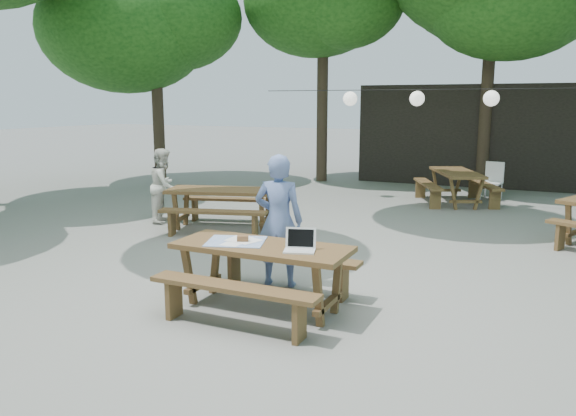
% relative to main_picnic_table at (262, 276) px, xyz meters
% --- Properties ---
extents(ground, '(80.00, 80.00, 0.00)m').
position_rel_main_picnic_table_xyz_m(ground, '(0.23, 1.62, -0.39)').
color(ground, slate).
rests_on(ground, ground).
extents(pavilion, '(6.00, 3.00, 2.80)m').
position_rel_main_picnic_table_xyz_m(pavilion, '(0.73, 12.12, 1.01)').
color(pavilion, black).
rests_on(pavilion, ground).
extents(main_picnic_table, '(2.00, 1.58, 0.75)m').
position_rel_main_picnic_table_xyz_m(main_picnic_table, '(0.00, 0.00, 0.00)').
color(main_picnic_table, '#54351D').
rests_on(main_picnic_table, ground).
extents(picnic_table_nw, '(2.26, 2.04, 0.75)m').
position_rel_main_picnic_table_xyz_m(picnic_table_nw, '(-2.55, 3.32, 0.00)').
color(picnic_table_nw, '#54351D').
rests_on(picnic_table_nw, ground).
extents(picnic_table_far_e, '(2.22, 2.38, 0.75)m').
position_rel_main_picnic_table_xyz_m(picnic_table_far_e, '(0.95, 7.90, 0.00)').
color(picnic_table_far_e, '#54351D').
rests_on(picnic_table_far_e, ground).
extents(woman, '(0.69, 0.54, 1.69)m').
position_rel_main_picnic_table_xyz_m(woman, '(-0.19, 0.84, 0.46)').
color(woman, '#657CB8').
rests_on(woman, ground).
extents(second_person, '(0.74, 0.84, 1.44)m').
position_rel_main_picnic_table_xyz_m(second_person, '(-3.92, 3.39, 0.33)').
color(second_person, silver).
rests_on(second_person, ground).
extents(plastic_chair, '(0.52, 0.52, 0.90)m').
position_rel_main_picnic_table_xyz_m(plastic_chair, '(1.66, 8.81, -0.13)').
color(plastic_chair, silver).
rests_on(plastic_chair, ground).
extents(laptop, '(0.39, 0.34, 0.24)m').
position_rel_main_picnic_table_xyz_m(laptop, '(0.49, -0.04, 0.42)').
color(laptop, white).
rests_on(laptop, main_picnic_table).
extents(tabletop_clutter, '(0.79, 0.73, 0.08)m').
position_rel_main_picnic_table_xyz_m(tabletop_clutter, '(-0.32, 0.00, 0.37)').
color(tabletop_clutter, '#3565B7').
rests_on(tabletop_clutter, main_picnic_table).
extents(paper_lanterns, '(9.00, 0.34, 0.38)m').
position_rel_main_picnic_table_xyz_m(paper_lanterns, '(0.04, 7.62, 2.02)').
color(paper_lanterns, black).
rests_on(paper_lanterns, ground).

